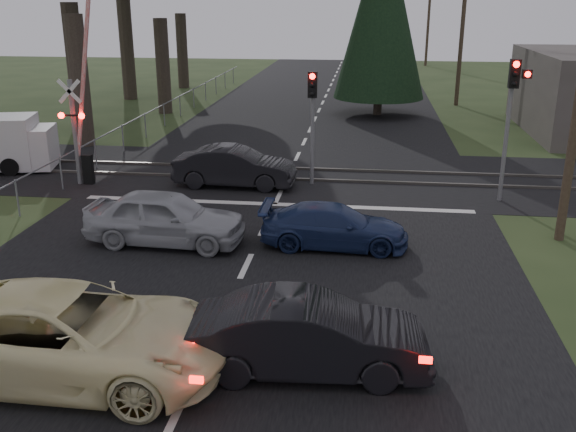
% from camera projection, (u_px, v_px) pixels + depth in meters
% --- Properties ---
extents(ground, '(120.00, 120.00, 0.00)m').
position_uv_depth(ground, '(220.00, 322.00, 13.63)').
color(ground, '#293A1A').
rests_on(ground, ground).
extents(road, '(14.00, 100.00, 0.01)m').
position_uv_depth(road, '(282.00, 189.00, 23.02)').
color(road, black).
rests_on(road, ground).
extents(rail_corridor, '(120.00, 8.00, 0.01)m').
position_uv_depth(rail_corridor, '(289.00, 175.00, 24.90)').
color(rail_corridor, black).
rests_on(rail_corridor, ground).
extents(stop_line, '(13.00, 0.35, 0.00)m').
position_uv_depth(stop_line, '(275.00, 204.00, 21.33)').
color(stop_line, silver).
rests_on(stop_line, ground).
extents(rail_near, '(120.00, 0.12, 0.10)m').
position_uv_depth(rail_near, '(286.00, 179.00, 24.13)').
color(rail_near, '#59544C').
rests_on(rail_near, ground).
extents(rail_far, '(120.00, 0.12, 0.10)m').
position_uv_depth(rail_far, '(291.00, 168.00, 25.63)').
color(rail_far, '#59544C').
rests_on(rail_far, ground).
extents(crossing_signal, '(1.62, 0.38, 6.96)m').
position_uv_depth(crossing_signal, '(80.00, 129.00, 23.00)').
color(crossing_signal, slate).
rests_on(crossing_signal, ground).
extents(traffic_signal_right, '(0.68, 0.48, 4.70)m').
position_uv_depth(traffic_signal_right, '(512.00, 103.00, 20.57)').
color(traffic_signal_right, slate).
rests_on(traffic_signal_right, ground).
extents(traffic_signal_center, '(0.32, 0.48, 4.10)m').
position_uv_depth(traffic_signal_center, '(312.00, 109.00, 22.63)').
color(traffic_signal_center, slate).
rests_on(traffic_signal_center, ground).
extents(utility_pole_mid, '(1.80, 0.26, 9.00)m').
position_uv_depth(utility_pole_mid, '(462.00, 28.00, 39.27)').
color(utility_pole_mid, '#4C3D2D').
rests_on(utility_pole_mid, ground).
extents(utility_pole_far, '(1.80, 0.26, 9.00)m').
position_uv_depth(utility_pole_far, '(429.00, 16.00, 62.73)').
color(utility_pole_far, '#4C3D2D').
rests_on(utility_pole_far, ground).
extents(conifer_tree, '(5.20, 5.20, 11.00)m').
position_uv_depth(conifer_tree, '(382.00, 7.00, 35.69)').
color(conifer_tree, '#473D33').
rests_on(conifer_tree, ground).
extents(fence_left, '(0.10, 36.00, 1.20)m').
position_uv_depth(fence_left, '(173.00, 121.00, 35.67)').
color(fence_left, slate).
rests_on(fence_left, ground).
extents(cream_coupe, '(5.88, 2.73, 1.63)m').
position_uv_depth(cream_coupe, '(68.00, 334.00, 11.50)').
color(cream_coupe, '#F8EFB2').
rests_on(cream_coupe, ground).
extents(dark_hatchback, '(4.45, 1.82, 1.44)m').
position_uv_depth(dark_hatchback, '(309.00, 336.00, 11.63)').
color(dark_hatchback, black).
rests_on(dark_hatchback, ground).
extents(silver_car, '(4.51, 2.00, 1.51)m').
position_uv_depth(silver_car, '(165.00, 218.00, 17.74)').
color(silver_car, '#9FA2A7').
rests_on(silver_car, ground).
extents(blue_sedan, '(4.05, 1.68, 1.17)m').
position_uv_depth(blue_sedan, '(334.00, 226.00, 17.58)').
color(blue_sedan, navy).
rests_on(blue_sedan, ground).
extents(dark_car_far, '(4.41, 1.66, 1.44)m').
position_uv_depth(dark_car_far, '(235.00, 167.00, 23.17)').
color(dark_car_far, black).
rests_on(dark_car_far, ground).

